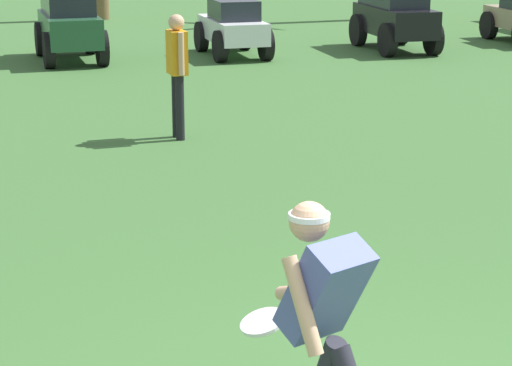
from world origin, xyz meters
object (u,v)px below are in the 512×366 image
(frisbee_thrower, at_px, (326,321))
(teammate_near_sideline, at_px, (177,65))
(parked_car_slot_c, at_px, (69,22))
(frisbee_in_flight, at_px, (263,322))
(parked_car_slot_d, at_px, (233,27))
(parked_car_slot_e, at_px, (394,14))

(frisbee_thrower, bearing_deg, teammate_near_sideline, 84.31)
(teammate_near_sideline, xyz_separation_m, parked_car_slot_c, (-0.67, 7.07, -0.22))
(frisbee_in_flight, bearing_deg, parked_car_slot_d, 76.31)
(frisbee_thrower, distance_m, parked_car_slot_d, 14.83)
(teammate_near_sideline, relative_size, parked_car_slot_c, 0.64)
(parked_car_slot_c, relative_size, parked_car_slot_d, 1.10)
(frisbee_thrower, height_order, parked_car_slot_e, frisbee_thrower)
(teammate_near_sideline, xyz_separation_m, parked_car_slot_e, (5.82, 6.72, -0.22))
(frisbee_in_flight, height_order, teammate_near_sideline, teammate_near_sideline)
(frisbee_in_flight, xyz_separation_m, parked_car_slot_e, (6.70, 13.63, 0.24))
(frisbee_in_flight, bearing_deg, parked_car_slot_e, 63.83)
(parked_car_slot_d, bearing_deg, frisbee_thrower, -102.56)
(frisbee_in_flight, xyz_separation_m, teammate_near_sideline, (0.88, 6.91, 0.46))
(frisbee_in_flight, height_order, parked_car_slot_d, parked_car_slot_d)
(teammate_near_sideline, bearing_deg, parked_car_slot_d, 70.12)
(parked_car_slot_c, bearing_deg, parked_car_slot_e, -3.08)
(teammate_near_sideline, height_order, parked_car_slot_d, teammate_near_sideline)
(parked_car_slot_e, bearing_deg, parked_car_slot_c, 176.92)
(frisbee_in_flight, distance_m, teammate_near_sideline, 6.98)
(frisbee_thrower, height_order, parked_car_slot_c, frisbee_thrower)
(parked_car_slot_c, distance_m, parked_car_slot_e, 6.49)
(frisbee_in_flight, height_order, parked_car_slot_c, parked_car_slot_c)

